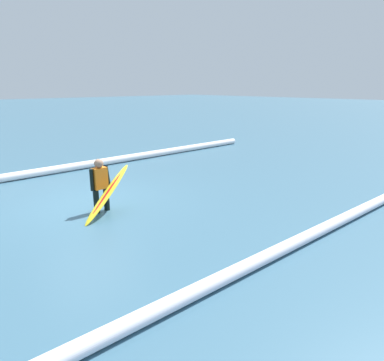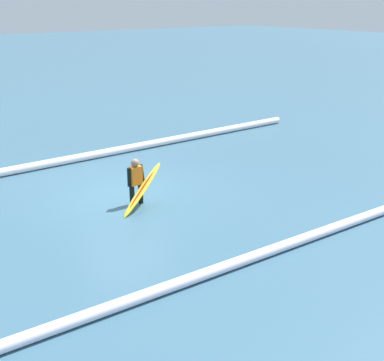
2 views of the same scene
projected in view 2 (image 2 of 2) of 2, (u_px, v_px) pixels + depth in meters
name	position (u px, v px, depth m)	size (l,w,h in m)	color
ground_plane	(122.00, 193.00, 14.14)	(152.61, 152.61, 0.00)	#3A6177
surfer	(136.00, 179.00, 13.11)	(0.52, 0.22, 1.33)	black
surfboard	(142.00, 189.00, 12.96)	(1.63, 0.79, 1.11)	yellow
wave_crest_foreground	(69.00, 160.00, 16.68)	(0.28, 0.28, 20.39)	white
wave_crest_midground	(277.00, 248.00, 10.75)	(0.23, 0.23, 25.40)	white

